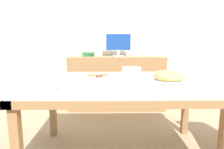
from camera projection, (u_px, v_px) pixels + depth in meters
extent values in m
cube|color=white|center=(116.00, 32.00, 3.55)|extent=(8.00, 0.10, 2.60)
cube|color=silver|center=(122.00, 82.00, 1.92)|extent=(1.73, 1.06, 0.04)
cube|color=olive|center=(127.00, 104.00, 1.43)|extent=(1.76, 0.08, 0.06)
cube|color=olive|center=(119.00, 78.00, 2.42)|extent=(1.76, 0.08, 0.06)
cube|color=olive|center=(34.00, 87.00, 1.91)|extent=(0.08, 1.09, 0.06)
cube|color=olive|center=(209.00, 87.00, 1.94)|extent=(0.08, 1.09, 0.06)
cube|color=olive|center=(17.00, 148.00, 1.50)|extent=(0.07, 0.07, 0.72)
cube|color=olive|center=(53.00, 106.00, 2.45)|extent=(0.07, 0.07, 0.72)
cube|color=olive|center=(185.00, 106.00, 2.47)|extent=(0.07, 0.07, 0.72)
cube|color=olive|center=(221.00, 131.00, 2.08)|extent=(0.05, 0.05, 0.45)
cube|color=olive|center=(116.00, 83.00, 3.40)|extent=(1.59, 0.44, 0.89)
cylinder|color=silver|center=(118.00, 56.00, 3.32)|extent=(0.20, 0.20, 0.02)
cylinder|color=silver|center=(118.00, 53.00, 3.31)|extent=(0.04, 0.04, 0.09)
cube|color=silver|center=(118.00, 42.00, 3.28)|extent=(0.42, 0.02, 0.28)
cube|color=navy|center=(118.00, 42.00, 3.27)|extent=(0.40, 0.00, 0.26)
cube|color=#2D6638|center=(89.00, 55.00, 3.31)|extent=(0.21, 0.16, 0.04)
cube|color=#2D6638|center=(89.00, 53.00, 3.30)|extent=(0.20, 0.17, 0.03)
cylinder|color=white|center=(168.00, 80.00, 1.90)|extent=(0.30, 0.30, 0.01)
torus|color=tan|center=(168.00, 76.00, 1.89)|extent=(0.28, 0.28, 0.08)
cylinder|color=white|center=(99.00, 76.00, 2.09)|extent=(0.30, 0.30, 0.01)
torus|color=#B27042|center=(105.00, 74.00, 2.10)|extent=(0.08, 0.08, 0.02)
torus|color=white|center=(99.00, 74.00, 2.14)|extent=(0.08, 0.08, 0.03)
torus|color=#B27042|center=(91.00, 75.00, 2.07)|extent=(0.09, 0.09, 0.03)
torus|color=brown|center=(99.00, 76.00, 2.01)|extent=(0.08, 0.08, 0.02)
cylinder|color=white|center=(131.00, 75.00, 2.18)|extent=(0.21, 0.21, 0.01)
cylinder|color=white|center=(131.00, 74.00, 2.18)|extent=(0.21, 0.21, 0.01)
cylinder|color=white|center=(131.00, 73.00, 2.18)|extent=(0.21, 0.21, 0.01)
cylinder|color=white|center=(131.00, 72.00, 2.17)|extent=(0.21, 0.21, 0.01)
cylinder|color=white|center=(131.00, 71.00, 2.17)|extent=(0.21, 0.21, 0.01)
cylinder|color=white|center=(131.00, 71.00, 2.17)|extent=(0.21, 0.21, 0.01)
cylinder|color=white|center=(131.00, 70.00, 2.17)|extent=(0.21, 0.21, 0.01)
cylinder|color=white|center=(131.00, 69.00, 2.17)|extent=(0.21, 0.21, 0.01)
cylinder|color=white|center=(131.00, 68.00, 2.17)|extent=(0.21, 0.21, 0.01)
cylinder|color=silver|center=(164.00, 87.00, 1.61)|extent=(0.04, 0.04, 0.02)
cylinder|color=white|center=(164.00, 86.00, 1.61)|extent=(0.03, 0.03, 0.00)
cone|color=#F9B74C|center=(164.00, 85.00, 1.61)|extent=(0.01, 0.01, 0.02)
cylinder|color=silver|center=(181.00, 86.00, 1.65)|extent=(0.04, 0.04, 0.02)
cylinder|color=white|center=(181.00, 85.00, 1.65)|extent=(0.03, 0.03, 0.00)
cone|color=#F9B74C|center=(182.00, 83.00, 1.65)|extent=(0.01, 0.01, 0.02)
cylinder|color=silver|center=(57.00, 89.00, 1.54)|extent=(0.04, 0.04, 0.02)
cylinder|color=white|center=(57.00, 88.00, 1.54)|extent=(0.03, 0.03, 0.00)
cone|color=#F9B74C|center=(57.00, 87.00, 1.54)|extent=(0.01, 0.01, 0.02)
cylinder|color=silver|center=(119.00, 74.00, 2.26)|extent=(0.04, 0.04, 0.02)
cylinder|color=white|center=(119.00, 73.00, 2.26)|extent=(0.03, 0.03, 0.00)
cone|color=#F9B74C|center=(119.00, 72.00, 2.25)|extent=(0.01, 0.01, 0.02)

